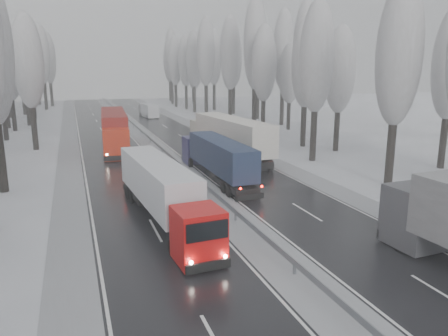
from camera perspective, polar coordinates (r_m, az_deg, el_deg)
ground at (r=18.95m, az=15.17°, el=-18.41°), size 260.00×260.00×0.00m
carriageway_right at (r=46.64m, az=-0.28°, el=0.95°), size 7.50×200.00×0.03m
carriageway_left at (r=44.43m, az=-13.19°, el=-0.01°), size 7.50×200.00×0.03m
median_slush at (r=45.25m, az=-6.58°, el=0.49°), size 3.00×200.00×0.04m
shoulder_right at (r=48.44m, az=5.27°, el=1.35°), size 2.40×200.00×0.04m
shoulder_left at (r=44.23m, az=-19.57°, el=-0.47°), size 2.40×200.00×0.04m
median_guardrail at (r=45.11m, az=-6.59°, el=1.21°), size 0.12×200.00×0.76m
tree_16 at (r=37.90m, az=21.88°, el=13.49°), size 3.60×3.60×16.53m
tree_18 at (r=46.85m, az=12.04°, el=13.88°), size 3.60×3.60×16.58m
tree_19 at (r=53.17m, az=14.91°, el=12.21°), size 3.60×3.60×14.57m
tree_20 at (r=55.58m, az=10.66°, el=13.18°), size 3.60×3.60×15.71m
tree_21 at (r=60.20m, az=10.69°, el=14.92°), size 3.60×3.60×18.62m
tree_22 at (r=64.49m, az=5.25°, el=13.37°), size 3.60×3.60×15.86m
tree_23 at (r=70.85m, az=8.60°, el=12.05°), size 3.60×3.60×13.55m
tree_24 at (r=69.88m, az=4.08°, el=15.77°), size 3.60×3.60×20.49m
tree_25 at (r=76.40m, az=7.78°, el=14.95°), size 3.60×3.60×19.44m
tree_26 at (r=79.24m, az=0.81°, el=14.68°), size 3.60×3.60×18.78m
tree_27 at (r=85.60m, az=4.50°, el=14.02°), size 3.60×3.60×17.62m
tree_28 at (r=89.00m, az=-2.39°, el=14.83°), size 3.60×3.60×19.62m
tree_29 at (r=95.13m, az=1.27°, el=14.13°), size 3.60×3.60×18.11m
tree_30 at (r=98.40m, az=-3.96°, el=13.98°), size 3.60×3.60×17.86m
tree_31 at (r=103.94m, az=-1.32°, el=14.20°), size 3.60×3.60×18.58m
tree_32 at (r=105.67m, az=-5.03°, el=13.71°), size 3.60×3.60×17.33m
tree_33 at (r=110.33m, az=-3.92°, el=12.69°), size 3.60×3.60×14.33m
tree_34 at (r=112.36m, az=-6.41°, el=13.73°), size 3.60×3.60×17.63m
tree_35 at (r=118.61m, az=-2.40°, el=13.94°), size 3.60×3.60×18.25m
tree_36 at (r=122.28m, az=-6.89°, el=14.42°), size 3.60×3.60×20.23m
tree_37 at (r=127.80m, az=-4.12°, el=13.31°), size 3.60×3.60×16.37m
tree_38 at (r=132.93m, az=-7.16°, el=13.67°), size 3.60×3.60×17.97m
tree_39 at (r=137.44m, az=-6.33°, el=13.19°), size 3.60×3.60×16.19m
tree_62 at (r=57.04m, az=-24.25°, el=12.49°), size 3.60×3.60×16.04m
tree_66 at (r=75.98m, az=-26.33°, el=11.74°), size 3.60×3.60×15.23m
tree_67 at (r=80.13m, az=-27.09°, el=12.52°), size 3.60×3.60×17.09m
tree_68 at (r=82.56m, az=-24.74°, el=12.52°), size 3.60×3.60×16.65m
tree_70 at (r=92.59m, az=-24.05°, el=12.68°), size 3.60×3.60×17.09m
tree_71 at (r=97.06m, az=-26.83°, el=13.33°), size 3.60×3.60×19.61m
tree_72 at (r=102.11m, az=-25.07°, el=11.80°), size 3.60×3.60×15.11m
tree_73 at (r=106.39m, az=-26.52°, el=12.39°), size 3.60×3.60×17.22m
tree_74 at (r=112.65m, az=-22.70°, el=13.50°), size 3.60×3.60×19.68m
tree_75 at (r=117.41m, az=-27.11°, el=12.69°), size 3.60×3.60×18.60m
tree_76 at (r=121.97m, az=-21.95°, el=13.10°), size 3.60×3.60×18.55m
tree_77 at (r=126.27m, az=-24.36°, el=11.63°), size 3.60×3.60×14.32m
tree_78 at (r=128.73m, az=-23.46°, el=13.21°), size 3.60×3.60×19.55m
tree_79 at (r=132.90m, az=-24.50°, el=12.39°), size 3.60×3.60×17.07m
truck_blue_box at (r=38.69m, az=-0.99°, el=1.66°), size 2.46×14.34×3.67m
truck_cream_box at (r=47.42m, az=0.49°, el=4.37°), size 4.35×17.77×4.52m
box_truck_distant at (r=89.30m, az=-9.81°, el=7.41°), size 2.96×7.43×2.70m
truck_red_white at (r=28.04m, az=-8.14°, el=-2.71°), size 3.42×14.90×3.79m
truck_red_red at (r=54.64m, az=-14.16°, el=5.11°), size 3.94×17.70×4.51m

